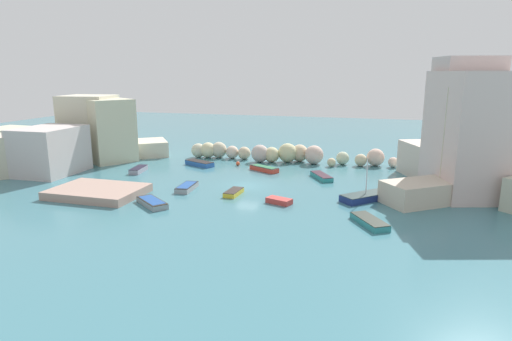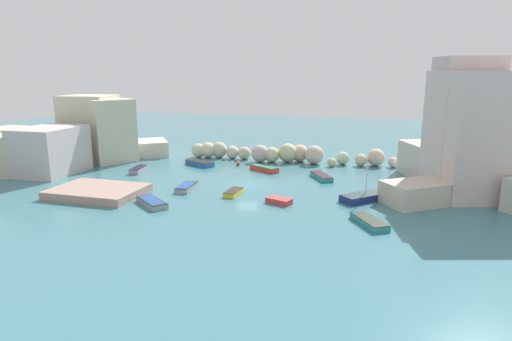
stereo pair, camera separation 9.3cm
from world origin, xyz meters
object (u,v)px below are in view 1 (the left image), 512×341
(stone_dock, at_px, (98,192))
(moored_boat_4, at_px, (138,170))
(moored_boat_2, at_px, (321,176))
(moored_boat_0, at_px, (279,201))
(moored_boat_7, at_px, (200,163))
(moored_boat_8, at_px, (264,169))
(moored_boat_5, at_px, (366,197))
(moored_boat_1, at_px, (370,222))
(moored_boat_6, at_px, (187,187))
(moored_boat_10, at_px, (152,202))
(moored_boat_9, at_px, (234,192))
(channel_buoy, at_px, (238,164))
(moored_boat_3, at_px, (77,190))

(stone_dock, height_order, moored_boat_4, stone_dock)
(moored_boat_2, bearing_deg, moored_boat_0, 136.37)
(moored_boat_7, bearing_deg, moored_boat_2, -164.90)
(moored_boat_8, bearing_deg, moored_boat_5, 172.52)
(moored_boat_1, xyz_separation_m, moored_boat_7, (-23.63, 18.09, 0.05))
(moored_boat_5, height_order, moored_boat_6, moored_boat_5)
(moored_boat_5, distance_m, moored_boat_10, 21.52)
(moored_boat_9, relative_size, moored_boat_10, 0.70)
(channel_buoy, distance_m, moored_boat_8, 4.99)
(stone_dock, distance_m, moored_boat_3, 2.64)
(moored_boat_2, xyz_separation_m, moored_boat_4, (-23.57, -3.05, 0.04))
(moored_boat_1, relative_size, moored_boat_5, 0.85)
(channel_buoy, distance_m, moored_boat_1, 26.96)
(channel_buoy, xyz_separation_m, moored_boat_6, (-1.44, -13.70, 0.02))
(channel_buoy, xyz_separation_m, moored_boat_1, (18.47, -19.64, -0.01))
(moored_boat_0, relative_size, moored_boat_5, 0.54)
(channel_buoy, relative_size, moored_boat_1, 0.13)
(moored_boat_6, height_order, moored_boat_7, moored_boat_7)
(moored_boat_0, bearing_deg, moored_boat_4, -2.14)
(moored_boat_4, relative_size, moored_boat_9, 1.20)
(moored_boat_3, bearing_deg, moored_boat_4, -42.77)
(moored_boat_0, height_order, moored_boat_5, moored_boat_5)
(channel_buoy, distance_m, moored_boat_4, 13.51)
(stone_dock, bearing_deg, moored_boat_2, 32.61)
(moored_boat_5, height_order, moored_boat_7, moored_boat_5)
(moored_boat_0, relative_size, moored_boat_10, 0.64)
(moored_boat_4, height_order, moored_boat_9, moored_boat_4)
(moored_boat_5, relative_size, moored_boat_10, 1.18)
(moored_boat_7, bearing_deg, channel_buoy, -138.92)
(moored_boat_1, distance_m, moored_boat_8, 22.32)
(moored_boat_7, relative_size, moored_boat_8, 1.07)
(moored_boat_6, bearing_deg, moored_boat_8, -31.44)
(moored_boat_4, height_order, moored_boat_8, moored_boat_4)
(moored_boat_2, xyz_separation_m, moored_boat_3, (-24.47, -14.03, 0.08))
(moored_boat_4, bearing_deg, moored_boat_7, -55.15)
(moored_boat_0, bearing_deg, moored_boat_7, -24.34)
(channel_buoy, height_order, moored_boat_3, moored_boat_3)
(stone_dock, height_order, moored_boat_7, stone_dock)
(moored_boat_3, bearing_deg, stone_dock, -126.84)
(moored_boat_4, bearing_deg, moored_boat_9, -122.47)
(moored_boat_8, bearing_deg, channel_buoy, 1.84)
(moored_boat_2, xyz_separation_m, moored_boat_9, (-8.07, -9.72, -0.02))
(moored_boat_3, distance_m, moored_boat_9, 16.95)
(moored_boat_4, distance_m, moored_boat_10, 15.37)
(moored_boat_3, relative_size, moored_boat_8, 0.76)
(moored_boat_0, bearing_deg, channel_buoy, -39.04)
(moored_boat_3, distance_m, moored_boat_4, 11.02)
(moored_boat_9, bearing_deg, moored_boat_7, -140.48)
(moored_boat_8, bearing_deg, moored_boat_4, 47.42)
(stone_dock, distance_m, moored_boat_2, 25.92)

